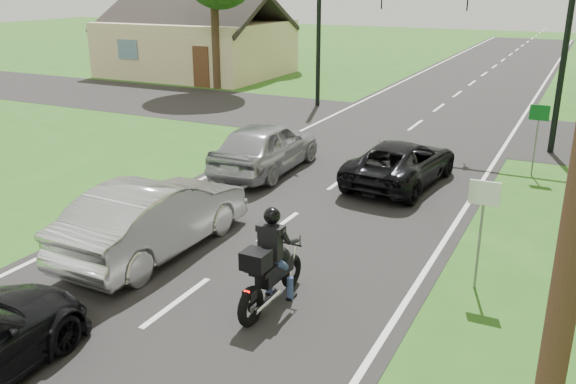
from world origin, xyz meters
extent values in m
plane|color=#275919|center=(0.00, 0.00, 0.00)|extent=(140.00, 140.00, 0.00)
cube|color=black|center=(0.00, 10.00, 0.01)|extent=(8.00, 100.00, 0.01)
cube|color=black|center=(0.00, 16.00, 0.01)|extent=(60.00, 7.00, 0.01)
torus|color=black|center=(1.58, 1.47, 0.33)|extent=(0.15, 0.66, 0.65)
torus|color=black|center=(1.55, -0.02, 0.33)|extent=(0.17, 0.72, 0.71)
cube|color=black|center=(1.57, 0.82, 0.63)|extent=(0.30, 0.95, 0.30)
sphere|color=black|center=(1.57, 1.07, 0.81)|extent=(0.34, 0.34, 0.34)
cube|color=black|center=(1.56, 0.48, 0.81)|extent=(0.35, 0.55, 0.10)
cube|color=#FF0C07|center=(1.55, -0.13, 0.65)|extent=(0.10, 0.03, 0.05)
cylinder|color=silver|center=(1.72, 0.27, 0.31)|extent=(0.10, 0.79, 0.09)
cylinder|color=black|center=(1.58, 1.27, 0.98)|extent=(0.62, 0.05, 0.04)
cube|color=black|center=(1.56, 0.18, 1.10)|extent=(0.44, 0.40, 0.32)
cube|color=black|center=(1.57, 0.67, 1.23)|extent=(0.40, 0.23, 0.59)
sphere|color=black|center=(1.57, 0.74, 1.70)|extent=(0.30, 0.30, 0.30)
cylinder|color=navy|center=(1.35, 1.01, 0.23)|extent=(0.12, 0.12, 0.45)
cylinder|color=navy|center=(1.79, 1.00, 0.23)|extent=(0.12, 0.12, 0.45)
imported|color=black|center=(1.62, 8.45, 0.64)|extent=(2.48, 4.66, 1.25)
imported|color=#B7B8BC|center=(-1.71, 1.63, 0.80)|extent=(1.74, 4.82, 1.58)
imported|color=#A1A3A9|center=(-2.38, 7.76, 0.80)|extent=(1.99, 4.66, 1.57)
cylinder|color=black|center=(5.20, 14.00, 3.00)|extent=(0.20, 0.20, 6.00)
cylinder|color=black|center=(-5.20, 18.00, 3.00)|extent=(0.20, 0.20, 6.00)
cylinder|color=slate|center=(4.70, 3.00, 1.00)|extent=(0.05, 0.05, 2.00)
cube|color=silver|center=(4.70, 2.97, 1.90)|extent=(0.55, 0.04, 0.45)
cylinder|color=slate|center=(4.90, 11.00, 1.00)|extent=(0.05, 0.05, 2.00)
cube|color=#0C591E|center=(4.90, 10.97, 1.90)|extent=(0.55, 0.04, 0.45)
cylinder|color=#332316|center=(-12.00, 20.00, 3.08)|extent=(0.44, 0.44, 6.16)
cylinder|color=#332316|center=(-14.00, 30.00, 3.36)|extent=(0.44, 0.44, 6.72)
cube|color=#C7B58A|center=(-16.00, 24.00, 1.60)|extent=(10.00, 8.00, 3.20)
cube|color=black|center=(-16.00, 22.00, 3.70)|extent=(10.20, 4.00, 2.29)
cube|color=black|center=(-16.00, 26.00, 3.70)|extent=(10.20, 4.00, 2.29)
camera|label=1|loc=(6.14, -7.81, 5.48)|focal=38.00mm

